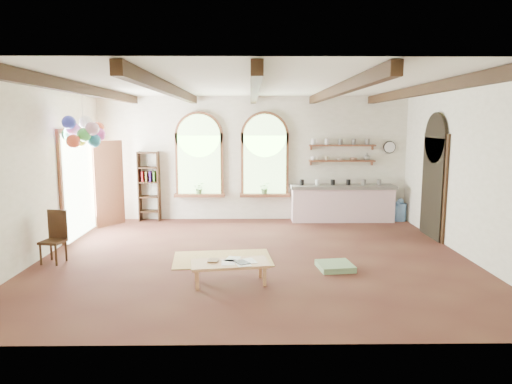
{
  "coord_description": "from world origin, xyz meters",
  "views": [
    {
      "loc": [
        -0.07,
        -8.4,
        2.51
      ],
      "look_at": [
        0.04,
        0.6,
        1.15
      ],
      "focal_mm": 32.0,
      "sensor_mm": 36.0,
      "label": 1
    }
  ],
  "objects_px": {
    "coffee_table": "(230,265)",
    "side_chair": "(54,248)",
    "kitchen_counter": "(342,203)",
    "balloon_cluster": "(83,132)"
  },
  "relations": [
    {
      "from": "side_chair",
      "to": "balloon_cluster",
      "type": "relative_size",
      "value": 0.82
    },
    {
      "from": "side_chair",
      "to": "kitchen_counter",
      "type": "bearing_deg",
      "value": 30.65
    },
    {
      "from": "side_chair",
      "to": "balloon_cluster",
      "type": "xyz_separation_m",
      "value": [
        0.24,
        1.13,
        2.06
      ]
    },
    {
      "from": "kitchen_counter",
      "to": "coffee_table",
      "type": "xyz_separation_m",
      "value": [
        -2.7,
        -4.66,
        -0.17
      ]
    },
    {
      "from": "coffee_table",
      "to": "side_chair",
      "type": "height_order",
      "value": "side_chair"
    },
    {
      "from": "kitchen_counter",
      "to": "balloon_cluster",
      "type": "relative_size",
      "value": 2.3
    },
    {
      "from": "balloon_cluster",
      "to": "coffee_table",
      "type": "bearing_deg",
      "value": -37.02
    },
    {
      "from": "coffee_table",
      "to": "balloon_cluster",
      "type": "height_order",
      "value": "balloon_cluster"
    },
    {
      "from": "kitchen_counter",
      "to": "balloon_cluster",
      "type": "xyz_separation_m",
      "value": [
        -5.71,
        -2.4,
        1.86
      ]
    },
    {
      "from": "coffee_table",
      "to": "side_chair",
      "type": "distance_m",
      "value": 3.44
    }
  ]
}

